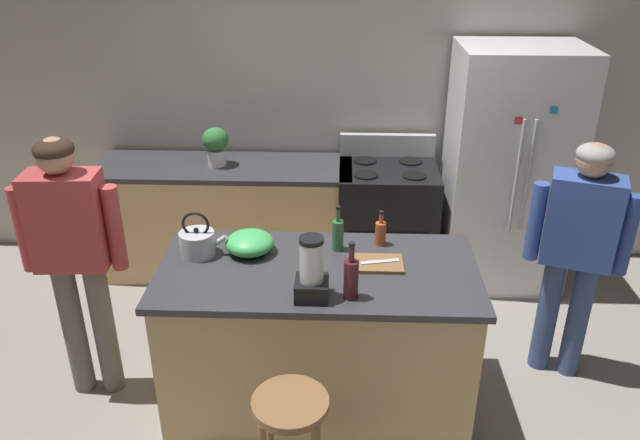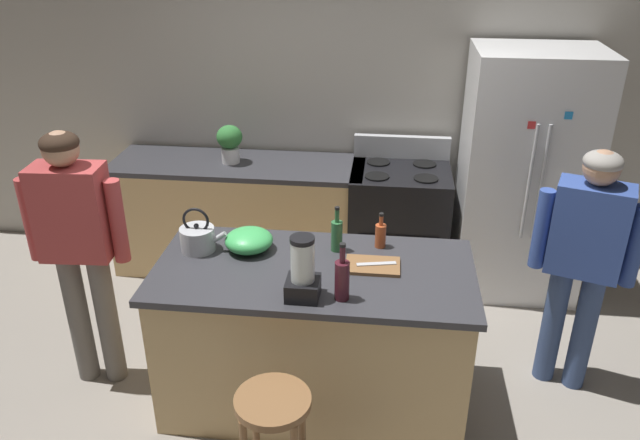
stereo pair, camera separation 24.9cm
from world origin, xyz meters
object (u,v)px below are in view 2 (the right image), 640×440
mixing_bowl (249,240)px  tea_kettle (198,238)px  stove_range (398,223)px  bottle_wine (342,279)px  person_by_island_left (78,239)px  potted_plant (230,141)px  blender_appliance (303,272)px  kitchen_island (314,336)px  bottle_cooking_sauce (381,235)px  bar_stool (274,423)px  person_by_sink_right (584,251)px  bottle_olive_oil (337,235)px  refrigerator (523,176)px  cutting_board (373,266)px  chef_knife (376,264)px

mixing_bowl → tea_kettle: size_ratio=1.01×
stove_range → bottle_wine: 1.92m
person_by_island_left → bottle_wine: bearing=-11.9°
potted_plant → blender_appliance: blender_appliance is taller
blender_appliance → bottle_wine: blender_appliance is taller
kitchen_island → person_by_island_left: person_by_island_left is taller
person_by_island_left → tea_kettle: 0.69m
stove_range → person_by_island_left: (-1.86, -1.48, 0.53)m
tea_kettle → bottle_cooking_sauce: bearing=8.7°
bottle_cooking_sauce → bar_stool: bearing=-112.9°
bar_stool → bottle_wine: bottle_wine is taller
person_by_sink_right → bar_stool: person_by_sink_right is taller
bottle_cooking_sauce → bottle_olive_oil: bearing=-163.7°
person_by_island_left → person_by_sink_right: size_ratio=1.06×
person_by_island_left → person_by_sink_right: person_by_island_left is taller
bar_stool → potted_plant: size_ratio=2.26×
blender_appliance → tea_kettle: blender_appliance is taller
bottle_wine → bottle_cooking_sauce: (0.18, 0.58, -0.04)m
bottle_wine → blender_appliance: bearing=-178.3°
tea_kettle → refrigerator: bearing=33.4°
refrigerator → potted_plant: refrigerator is taller
person_by_island_left → bottle_cooking_sauce: (1.73, 0.25, 0.00)m
kitchen_island → stove_range: stove_range is taller
refrigerator → blender_appliance: (-1.40, -1.79, 0.13)m
bottle_olive_oil → bottle_wine: bottle_wine is taller
bottle_cooking_sauce → tea_kettle: (-1.05, -0.16, 0.00)m
potted_plant → bottle_cooking_sauce: size_ratio=1.39×
person_by_island_left → bottle_cooking_sauce: 1.75m
bottle_olive_oil → kitchen_island: bearing=-115.7°
bar_stool → bottle_cooking_sauce: bearing=67.1°
potted_plant → cutting_board: (1.17, -1.50, -0.16)m
person_by_island_left → blender_appliance: person_by_island_left is taller
stove_range → bottle_cooking_sauce: 1.34m
person_by_sink_right → blender_appliance: 1.67m
bottle_wine → bottle_cooking_sauce: bearing=72.9°
bottle_cooking_sauce → tea_kettle: tea_kettle is taller
person_by_sink_right → bottle_cooking_sauce: (-1.17, -0.05, 0.06)m
bar_stool → potted_plant: bearing=108.0°
bar_stool → bottle_olive_oil: 1.13m
person_by_sink_right → blender_appliance: person_by_sink_right is taller
bar_stool → chef_knife: chef_knife is taller
refrigerator → kitchen_island: bearing=-132.7°
kitchen_island → blender_appliance: (-0.02, -0.29, 0.60)m
bottle_olive_oil → tea_kettle: (-0.80, -0.09, -0.02)m
cutting_board → chef_knife: bearing=0.0°
bottle_olive_oil → chef_knife: 0.30m
potted_plant → bottle_wine: size_ratio=0.95×
bottle_wine → refrigerator: bearing=55.9°
bottle_cooking_sauce → chef_knife: (-0.01, -0.25, -0.06)m
person_by_island_left → bar_stool: bearing=-32.7°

